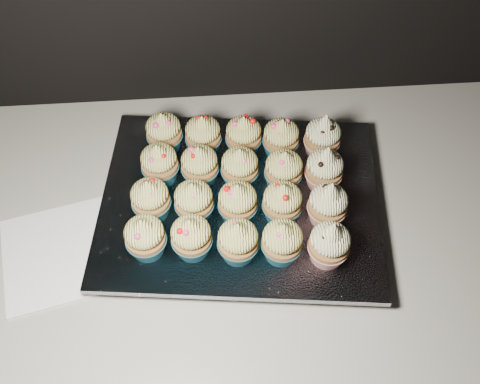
{
  "coord_description": "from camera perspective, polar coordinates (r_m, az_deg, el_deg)",
  "views": [
    {
      "loc": [
        0.13,
        1.21,
        1.66
      ],
      "look_at": [
        0.17,
        1.72,
        0.95
      ],
      "focal_mm": 40.0,
      "sensor_mm": 36.0,
      "label": 1
    }
  ],
  "objects": [
    {
      "name": "baking_tray",
      "position": [
        0.91,
        0.0,
        -1.43
      ],
      "size": [
        0.46,
        0.37,
        0.02
      ],
      "primitive_type": "cube",
      "rotation": [
        0.0,
        0.0,
        -0.12
      ],
      "color": "black",
      "rests_on": "worktop"
    },
    {
      "name": "cupcake_19",
      "position": [
        0.94,
        8.8,
        5.82
      ],
      "size": [
        0.06,
        0.06,
        0.1
      ],
      "color": "#A81A17",
      "rests_on": "foil_lining"
    },
    {
      "name": "cupcake_3",
      "position": [
        0.81,
        4.5,
        -5.28
      ],
      "size": [
        0.06,
        0.06,
        0.08
      ],
      "color": "#196179",
      "rests_on": "foil_lining"
    },
    {
      "name": "cabinet",
      "position": [
        1.34,
        -7.38,
        -14.29
      ],
      "size": [
        2.4,
        0.6,
        0.86
      ],
      "primitive_type": "cube",
      "color": "black",
      "rests_on": "ground"
    },
    {
      "name": "cupcake_15",
      "position": [
        0.94,
        -8.1,
        6.31
      ],
      "size": [
        0.06,
        0.06,
        0.08
      ],
      "color": "#196179",
      "rests_on": "foil_lining"
    },
    {
      "name": "cupcake_1",
      "position": [
        0.81,
        -5.2,
        -4.8
      ],
      "size": [
        0.06,
        0.06,
        0.08
      ],
      "color": "#196179",
      "rests_on": "foil_lining"
    },
    {
      "name": "cupcake_17",
      "position": [
        0.93,
        0.38,
        6.02
      ],
      "size": [
        0.06,
        0.06,
        0.08
      ],
      "color": "#196179",
      "rests_on": "foil_lining"
    },
    {
      "name": "cupcake_8",
      "position": [
        0.84,
        4.52,
        -1.13
      ],
      "size": [
        0.06,
        0.06,
        0.08
      ],
      "color": "#196179",
      "rests_on": "foil_lining"
    },
    {
      "name": "cupcake_10",
      "position": [
        0.9,
        -8.57,
        3.02
      ],
      "size": [
        0.06,
        0.06,
        0.08
      ],
      "color": "#196179",
      "rests_on": "foil_lining"
    },
    {
      "name": "napkin",
      "position": [
        0.92,
        -18.56,
        -6.2
      ],
      "size": [
        0.22,
        0.22,
        0.0
      ],
      "primitive_type": "cube",
      "rotation": [
        0.0,
        0.0,
        0.23
      ],
      "color": "white",
      "rests_on": "worktop"
    },
    {
      "name": "cupcake_7",
      "position": [
        0.84,
        -0.25,
        -1.12
      ],
      "size": [
        0.06,
        0.06,
        0.08
      ],
      "color": "#196179",
      "rests_on": "foil_lining"
    },
    {
      "name": "cupcake_5",
      "position": [
        0.86,
        -9.52,
        -0.76
      ],
      "size": [
        0.06,
        0.06,
        0.08
      ],
      "color": "#196179",
      "rests_on": "foil_lining"
    },
    {
      "name": "cupcake_12",
      "position": [
        0.88,
        -0.02,
        2.64
      ],
      "size": [
        0.06,
        0.06,
        0.08
      ],
      "color": "#196179",
      "rests_on": "foil_lining"
    },
    {
      "name": "cupcake_13",
      "position": [
        0.88,
        4.67,
        2.33
      ],
      "size": [
        0.06,
        0.06,
        0.08
      ],
      "color": "#196179",
      "rests_on": "foil_lining"
    },
    {
      "name": "cupcake_11",
      "position": [
        0.89,
        -4.32,
        2.85
      ],
      "size": [
        0.06,
        0.06,
        0.08
      ],
      "color": "#196179",
      "rests_on": "foil_lining"
    },
    {
      "name": "cupcake_6",
      "position": [
        0.85,
        -4.94,
        -0.99
      ],
      "size": [
        0.06,
        0.06,
        0.08
      ],
      "color": "#196179",
      "rests_on": "foil_lining"
    },
    {
      "name": "cupcake_18",
      "position": [
        0.93,
        4.39,
        5.74
      ],
      "size": [
        0.06,
        0.06,
        0.08
      ],
      "color": "#196179",
      "rests_on": "foil_lining"
    },
    {
      "name": "cupcake_14",
      "position": [
        0.89,
        8.99,
        2.46
      ],
      "size": [
        0.06,
        0.06,
        0.1
      ],
      "color": "#A81A17",
      "rests_on": "foil_lining"
    },
    {
      "name": "cupcake_4",
      "position": [
        0.81,
        9.51,
        -5.44
      ],
      "size": [
        0.06,
        0.06,
        0.1
      ],
      "color": "#A81A17",
      "rests_on": "foil_lining"
    },
    {
      "name": "cupcake_0",
      "position": [
        0.82,
        -10.07,
        -4.75
      ],
      "size": [
        0.06,
        0.06,
        0.08
      ],
      "color": "#196179",
      "rests_on": "foil_lining"
    },
    {
      "name": "cupcake_16",
      "position": [
        0.93,
        -3.95,
        6.05
      ],
      "size": [
        0.06,
        0.06,
        0.08
      ],
      "color": "#196179",
      "rests_on": "foil_lining"
    },
    {
      "name": "cupcake_2",
      "position": [
        0.8,
        -0.21,
        -5.25
      ],
      "size": [
        0.06,
        0.06,
        0.08
      ],
      "color": "#196179",
      "rests_on": "foil_lining"
    },
    {
      "name": "foil_lining",
      "position": [
        0.9,
        0.0,
        -0.82
      ],
      "size": [
        0.5,
        0.41,
        0.01
      ],
      "primitive_type": "cube",
      "rotation": [
        0.0,
        0.0,
        -0.12
      ],
      "color": "silver",
      "rests_on": "baking_tray"
    },
    {
      "name": "cupcake_9",
      "position": [
        0.85,
        9.35,
        -1.28
      ],
      "size": [
        0.06,
        0.06,
        0.1
      ],
      "color": "#A81A17",
      "rests_on": "foil_lining"
    },
    {
      "name": "worktop",
      "position": [
        0.94,
        -10.25,
        -4.08
      ],
      "size": [
        2.44,
        0.64,
        0.04
      ],
      "primitive_type": "cube",
      "color": "beige",
      "rests_on": "cabinet"
    }
  ]
}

